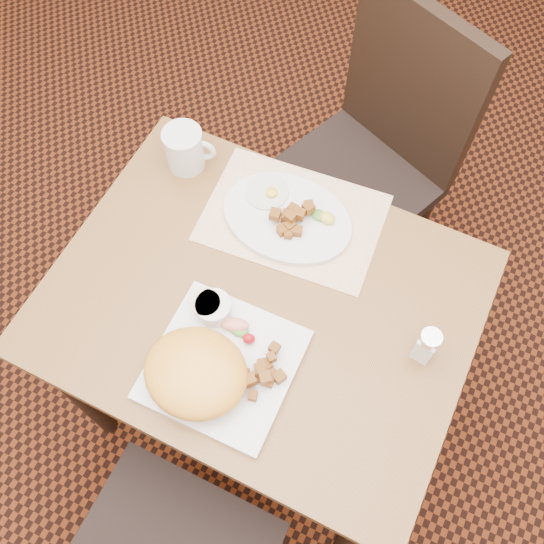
% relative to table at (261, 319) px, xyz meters
% --- Properties ---
extents(ground, '(8.00, 8.00, 0.00)m').
position_rel_table_xyz_m(ground, '(0.00, 0.00, -0.64)').
color(ground, black).
rests_on(ground, ground).
extents(table, '(0.90, 0.70, 0.75)m').
position_rel_table_xyz_m(table, '(0.00, 0.00, 0.00)').
color(table, brown).
rests_on(table, ground).
extents(chair_far, '(0.55, 0.56, 0.97)m').
position_rel_table_xyz_m(chair_far, '(0.04, 0.65, -0.10)').
color(chair_far, black).
rests_on(chair_far, ground).
extents(placemat, '(0.42, 0.31, 0.00)m').
position_rel_table_xyz_m(placemat, '(-0.02, 0.22, 0.11)').
color(placemat, white).
rests_on(placemat, table).
extents(plate_square, '(0.29, 0.29, 0.02)m').
position_rel_table_xyz_m(plate_square, '(-0.00, -0.17, 0.12)').
color(plate_square, silver).
rests_on(plate_square, table).
extents(plate_oval, '(0.31, 0.23, 0.02)m').
position_rel_table_xyz_m(plate_oval, '(-0.03, 0.21, 0.12)').
color(plate_oval, silver).
rests_on(plate_oval, placemat).
extents(hollandaise_mound, '(0.21, 0.19, 0.08)m').
position_rel_table_xyz_m(hollandaise_mound, '(-0.03, -0.22, 0.16)').
color(hollandaise_mound, '#FDAA31').
rests_on(hollandaise_mound, plate_square).
extents(ramekin, '(0.08, 0.07, 0.04)m').
position_rel_table_xyz_m(ramekin, '(-0.07, -0.07, 0.15)').
color(ramekin, silver).
rests_on(ramekin, plate_square).
extents(garnish_sq, '(0.09, 0.06, 0.03)m').
position_rel_table_xyz_m(garnish_sq, '(-0.00, -0.09, 0.14)').
color(garnish_sq, '#387223').
rests_on(garnish_sq, plate_square).
extents(fried_egg, '(0.10, 0.10, 0.02)m').
position_rel_table_xyz_m(fried_egg, '(-0.10, 0.24, 0.13)').
color(fried_egg, white).
rests_on(fried_egg, plate_oval).
extents(garnish_ov, '(0.06, 0.04, 0.02)m').
position_rel_table_xyz_m(garnish_ov, '(0.04, 0.24, 0.14)').
color(garnish_ov, '#387223').
rests_on(garnish_ov, plate_oval).
extents(salt_shaker, '(0.05, 0.05, 0.10)m').
position_rel_table_xyz_m(salt_shaker, '(0.35, 0.03, 0.16)').
color(salt_shaker, white).
rests_on(salt_shaker, table).
extents(coffee_mug, '(0.12, 0.09, 0.11)m').
position_rel_table_xyz_m(coffee_mug, '(-0.32, 0.25, 0.16)').
color(coffee_mug, silver).
rests_on(coffee_mug, table).
extents(home_fries_sq, '(0.09, 0.12, 0.04)m').
position_rel_table_xyz_m(home_fries_sq, '(0.08, -0.15, 0.14)').
color(home_fries_sq, brown).
rests_on(home_fries_sq, plate_square).
extents(home_fries_ov, '(0.09, 0.10, 0.04)m').
position_rel_table_xyz_m(home_fries_ov, '(-0.02, 0.19, 0.14)').
color(home_fries_ov, brown).
rests_on(home_fries_ov, plate_oval).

